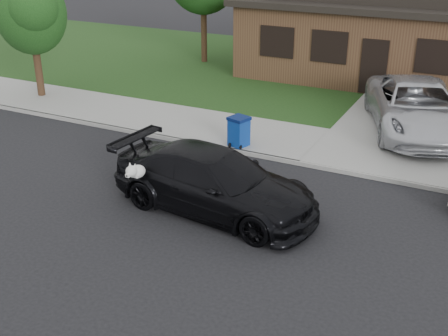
% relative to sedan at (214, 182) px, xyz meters
% --- Properties ---
extents(ground, '(120.00, 120.00, 0.00)m').
position_rel_sedan_xyz_m(ground, '(-2.83, -0.03, -0.75)').
color(ground, black).
rests_on(ground, ground).
extents(sidewalk, '(60.00, 3.00, 0.12)m').
position_rel_sedan_xyz_m(sidewalk, '(-2.83, 4.97, -0.69)').
color(sidewalk, gray).
rests_on(sidewalk, ground).
extents(curb, '(60.00, 0.12, 0.12)m').
position_rel_sedan_xyz_m(curb, '(-2.83, 3.47, -0.69)').
color(curb, gray).
rests_on(curb, ground).
extents(lawn, '(60.00, 13.00, 0.13)m').
position_rel_sedan_xyz_m(lawn, '(-2.83, 12.97, -0.68)').
color(lawn, '#193814').
rests_on(lawn, ground).
extents(driveway, '(4.50, 13.00, 0.14)m').
position_rel_sedan_xyz_m(driveway, '(3.17, 9.97, -0.68)').
color(driveway, gray).
rests_on(driveway, ground).
extents(sedan, '(5.32, 2.65, 1.49)m').
position_rel_sedan_xyz_m(sedan, '(0.00, 0.00, 0.00)').
color(sedan, black).
rests_on(sedan, ground).
extents(minivan, '(4.47, 6.34, 1.60)m').
position_rel_sedan_xyz_m(minivan, '(3.37, 7.46, 0.20)').
color(minivan, silver).
rests_on(minivan, driveway).
extents(recycling_bin, '(0.67, 0.67, 0.90)m').
position_rel_sedan_xyz_m(recycling_bin, '(-1.15, 3.80, -0.17)').
color(recycling_bin, navy).
rests_on(recycling_bin, sidewalk).
extents(house, '(12.60, 8.60, 4.65)m').
position_rel_sedan_xyz_m(house, '(1.17, 14.97, 1.39)').
color(house, '#422B1C').
rests_on(house, ground).
extents(tree_2, '(2.73, 2.60, 4.59)m').
position_rel_sedan_xyz_m(tree_2, '(-10.21, 5.08, 2.52)').
color(tree_2, '#332114').
rests_on(tree_2, ground).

